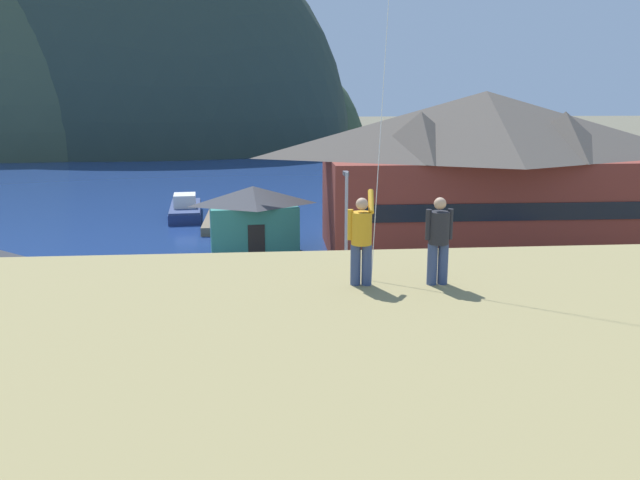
{
  "coord_description": "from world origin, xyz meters",
  "views": [
    {
      "loc": [
        -1.74,
        -21.2,
        10.69
      ],
      "look_at": [
        0.89,
        9.0,
        3.85
      ],
      "focal_mm": 36.35,
      "sensor_mm": 36.0,
      "label": 1
    }
  ],
  "objects_px": {
    "wharf_dock": "(227,216)",
    "parked_car_front_row_silver": "(571,311)",
    "parked_car_back_row_left": "(106,378)",
    "parked_car_mid_row_far": "(448,366)",
    "person_companion": "(439,238)",
    "harbor_lodge": "(483,167)",
    "parked_car_mid_row_center": "(143,310)",
    "storage_shed_waterside": "(254,219)",
    "parked_car_front_row_end": "(596,350)",
    "person_kite_flyer": "(361,238)",
    "parked_car_corner_spot": "(429,307)",
    "moored_boat_wharfside": "(185,209)",
    "parked_car_back_row_right": "(287,363)",
    "parking_light_pole": "(346,229)",
    "parked_car_mid_row_near": "(305,320)"
  },
  "relations": [
    {
      "from": "parked_car_mid_row_near",
      "to": "person_kite_flyer",
      "type": "relative_size",
      "value": 2.26
    },
    {
      "from": "person_companion",
      "to": "parked_car_back_row_right",
      "type": "bearing_deg",
      "value": 104.94
    },
    {
      "from": "harbor_lodge",
      "to": "parked_car_front_row_silver",
      "type": "relative_size",
      "value": 5.25
    },
    {
      "from": "storage_shed_waterside",
      "to": "moored_boat_wharfside",
      "type": "xyz_separation_m",
      "value": [
        -6.25,
        14.05,
        -1.69
      ]
    },
    {
      "from": "parked_car_mid_row_far",
      "to": "parked_car_back_row_right",
      "type": "height_order",
      "value": "same"
    },
    {
      "from": "parked_car_front_row_silver",
      "to": "parked_car_back_row_right",
      "type": "height_order",
      "value": "same"
    },
    {
      "from": "storage_shed_waterside",
      "to": "parked_car_front_row_end",
      "type": "xyz_separation_m",
      "value": [
        13.39,
        -21.01,
        -1.35
      ]
    },
    {
      "from": "parked_car_back_row_right",
      "to": "person_kite_flyer",
      "type": "distance_m",
      "value": 12.16
    },
    {
      "from": "parked_car_back_row_right",
      "to": "parking_light_pole",
      "type": "relative_size",
      "value": 0.62
    },
    {
      "from": "parked_car_front_row_silver",
      "to": "parked_car_front_row_end",
      "type": "height_order",
      "value": "same"
    },
    {
      "from": "parked_car_mid_row_near",
      "to": "parked_car_corner_spot",
      "type": "bearing_deg",
      "value": 11.99
    },
    {
      "from": "parked_car_front_row_silver",
      "to": "person_kite_flyer",
      "type": "distance_m",
      "value": 20.11
    },
    {
      "from": "wharf_dock",
      "to": "parked_car_front_row_silver",
      "type": "bearing_deg",
      "value": -59.66
    },
    {
      "from": "person_companion",
      "to": "parked_car_back_row_left",
      "type": "bearing_deg",
      "value": 133.9
    },
    {
      "from": "wharf_dock",
      "to": "person_companion",
      "type": "bearing_deg",
      "value": -81.33
    },
    {
      "from": "parked_car_corner_spot",
      "to": "parked_car_back_row_right",
      "type": "height_order",
      "value": "same"
    },
    {
      "from": "moored_boat_wharfside",
      "to": "parked_car_mid_row_far",
      "type": "relative_size",
      "value": 1.98
    },
    {
      "from": "parked_car_back_row_left",
      "to": "person_companion",
      "type": "height_order",
      "value": "person_companion"
    },
    {
      "from": "person_kite_flyer",
      "to": "parked_car_mid_row_center",
      "type": "bearing_deg",
      "value": 114.36
    },
    {
      "from": "wharf_dock",
      "to": "moored_boat_wharfside",
      "type": "relative_size",
      "value": 1.65
    },
    {
      "from": "wharf_dock",
      "to": "moored_boat_wharfside",
      "type": "bearing_deg",
      "value": 159.59
    },
    {
      "from": "moored_boat_wharfside",
      "to": "person_kite_flyer",
      "type": "xyz_separation_m",
      "value": [
        8.88,
        -45.25,
        7.24
      ]
    },
    {
      "from": "parked_car_corner_spot",
      "to": "parked_car_mid_row_near",
      "type": "bearing_deg",
      "value": -168.01
    },
    {
      "from": "person_kite_flyer",
      "to": "wharf_dock",
      "type": "bearing_deg",
      "value": 96.74
    },
    {
      "from": "parked_car_corner_spot",
      "to": "parked_car_mid_row_center",
      "type": "xyz_separation_m",
      "value": [
        -13.11,
        0.75,
        0.0
      ]
    },
    {
      "from": "parked_car_mid_row_near",
      "to": "parked_car_corner_spot",
      "type": "distance_m",
      "value": 5.94
    },
    {
      "from": "parked_car_back_row_left",
      "to": "parked_car_mid_row_far",
      "type": "relative_size",
      "value": 1.01
    },
    {
      "from": "moored_boat_wharfside",
      "to": "parked_car_mid_row_near",
      "type": "bearing_deg",
      "value": -74.2
    },
    {
      "from": "parked_car_front_row_silver",
      "to": "storage_shed_waterside",
      "type": "bearing_deg",
      "value": 131.32
    },
    {
      "from": "parked_car_corner_spot",
      "to": "parked_car_front_row_silver",
      "type": "bearing_deg",
      "value": -10.19
    },
    {
      "from": "parked_car_back_row_left",
      "to": "parked_car_front_row_silver",
      "type": "relative_size",
      "value": 1.01
    },
    {
      "from": "parked_car_front_row_silver",
      "to": "person_companion",
      "type": "distance_m",
      "value": 19.31
    },
    {
      "from": "parked_car_front_row_silver",
      "to": "wharf_dock",
      "type": "bearing_deg",
      "value": 120.34
    },
    {
      "from": "parked_car_mid_row_near",
      "to": "wharf_dock",
      "type": "bearing_deg",
      "value": 99.67
    },
    {
      "from": "parked_car_back_row_left",
      "to": "parked_car_mid_row_far",
      "type": "height_order",
      "value": "same"
    },
    {
      "from": "parked_car_back_row_left",
      "to": "parked_car_back_row_right",
      "type": "relative_size",
      "value": 1.03
    },
    {
      "from": "parked_car_mid_row_near",
      "to": "parked_car_mid_row_center",
      "type": "relative_size",
      "value": 0.99
    },
    {
      "from": "harbor_lodge",
      "to": "parked_car_mid_row_center",
      "type": "distance_m",
      "value": 25.48
    },
    {
      "from": "parked_car_mid_row_far",
      "to": "person_kite_flyer",
      "type": "bearing_deg",
      "value": -116.85
    },
    {
      "from": "parked_car_mid_row_near",
      "to": "parked_car_mid_row_far",
      "type": "relative_size",
      "value": 0.98
    },
    {
      "from": "wharf_dock",
      "to": "person_companion",
      "type": "xyz_separation_m",
      "value": [
        6.7,
        -43.97,
        7.59
      ]
    },
    {
      "from": "harbor_lodge",
      "to": "parked_car_mid_row_far",
      "type": "bearing_deg",
      "value": -111.24
    },
    {
      "from": "harbor_lodge",
      "to": "parked_car_back_row_right",
      "type": "relative_size",
      "value": 5.35
    },
    {
      "from": "wharf_dock",
      "to": "person_kite_flyer",
      "type": "xyz_separation_m",
      "value": [
        5.19,
        -43.88,
        7.61
      ]
    },
    {
      "from": "parked_car_corner_spot",
      "to": "parked_car_mid_row_far",
      "type": "relative_size",
      "value": 0.98
    },
    {
      "from": "parked_car_front_row_silver",
      "to": "parked_car_corner_spot",
      "type": "distance_m",
      "value": 6.39
    },
    {
      "from": "storage_shed_waterside",
      "to": "parked_car_mid_row_near",
      "type": "relative_size",
      "value": 1.58
    },
    {
      "from": "wharf_dock",
      "to": "parked_car_front_row_end",
      "type": "height_order",
      "value": "parked_car_front_row_end"
    },
    {
      "from": "storage_shed_waterside",
      "to": "parked_car_corner_spot",
      "type": "height_order",
      "value": "storage_shed_waterside"
    },
    {
      "from": "parked_car_back_row_right",
      "to": "parked_car_mid_row_center",
      "type": "distance_m",
      "value": 9.13
    }
  ]
}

